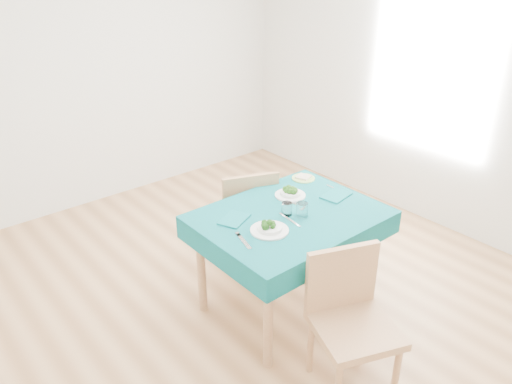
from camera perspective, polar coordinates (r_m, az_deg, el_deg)
room_shell at (r=3.23m, az=0.00°, el=7.94°), size 4.02×4.52×2.73m
table at (r=3.54m, az=3.71°, el=-7.89°), size 1.20×0.92×0.76m
chair_near at (r=2.88m, az=11.48°, el=-13.27°), size 0.59×0.61×1.11m
chair_far at (r=3.98m, az=-1.46°, el=-0.99°), size 0.58×0.61×1.09m
bowl_near at (r=3.12m, az=1.56°, el=-3.90°), size 0.24×0.24×0.07m
bowl_far at (r=3.57m, az=3.95°, el=0.03°), size 0.22×0.22×0.07m
fork_near at (r=3.03m, az=-1.41°, el=-5.65°), size 0.08×0.19×0.00m
knife_near at (r=3.27m, az=3.90°, el=-3.21°), size 0.04×0.22×0.00m
fork_far at (r=3.48m, az=4.36°, el=-1.29°), size 0.03×0.19×0.00m
knife_far at (r=3.72m, az=9.18°, el=0.33°), size 0.02×0.19×0.00m
napkin_near at (r=3.26m, az=-2.51°, el=-3.14°), size 0.25×0.22×0.01m
napkin_far at (r=3.61m, az=9.14°, el=-0.41°), size 0.24×0.18×0.01m
tumbler_center at (r=3.31m, az=3.54°, el=-1.92°), size 0.07×0.07×0.09m
tumbler_side at (r=3.30m, az=5.28°, el=-2.04°), size 0.08×0.08×0.10m
side_plate at (r=3.86m, az=5.44°, el=1.58°), size 0.18×0.18×0.01m
bread_slice at (r=3.85m, az=5.45°, el=1.74°), size 0.12×0.12×0.01m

